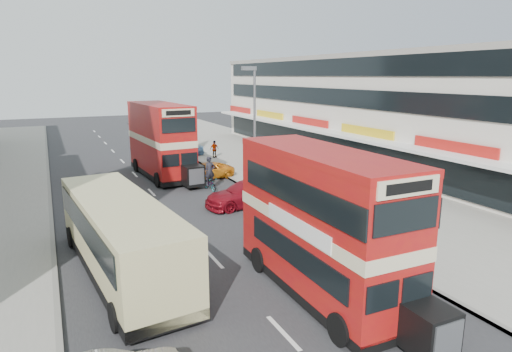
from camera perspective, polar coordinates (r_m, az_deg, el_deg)
road_surface at (r=29.90m, az=-13.37°, el=-2.08°), size 12.00×90.00×0.01m
pavement_right at (r=34.31m, az=6.57°, el=0.23°), size 12.00×90.00×0.15m
kerb_left at (r=29.32m, az=-25.11°, el=-3.14°), size 0.20×90.00×0.16m
kerb_right at (r=31.65m, az=-2.54°, el=-0.78°), size 0.20×90.00×0.16m
commercial_row at (r=39.91m, az=15.03°, el=8.36°), size 9.90×46.20×9.30m
street_lamp at (r=29.22m, az=-0.32°, el=7.46°), size 1.00×0.20×8.12m
bus_main at (r=15.35m, az=8.56°, el=-6.07°), size 2.53×9.01×4.96m
bus_second at (r=33.93m, az=-12.20°, el=4.58°), size 3.27×9.75×5.34m
coach at (r=17.81m, az=-17.13°, el=-7.21°), size 3.63×10.53×2.73m
car_right_a at (r=26.03m, az=-1.19°, el=-2.28°), size 5.28×2.50×1.49m
car_right_b at (r=33.11m, az=-6.57°, el=0.66°), size 4.24×2.02×1.17m
car_right_c at (r=42.03m, az=-9.56°, el=3.32°), size 4.06×1.72×1.37m
pedestrian_near at (r=26.00m, az=8.79°, el=-1.51°), size 0.89×0.83×2.01m
pedestrian_far at (r=40.74m, az=-5.42°, el=3.50°), size 0.98×0.59×1.57m
cyclist at (r=29.63m, az=-5.99°, el=-0.29°), size 0.76×1.69×2.30m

